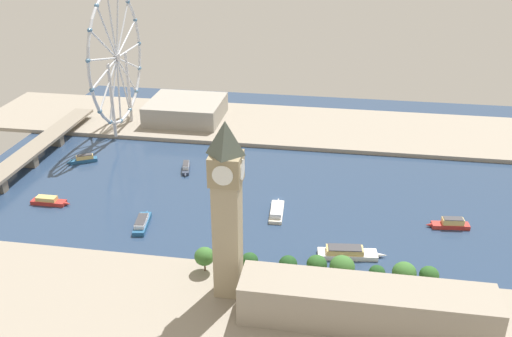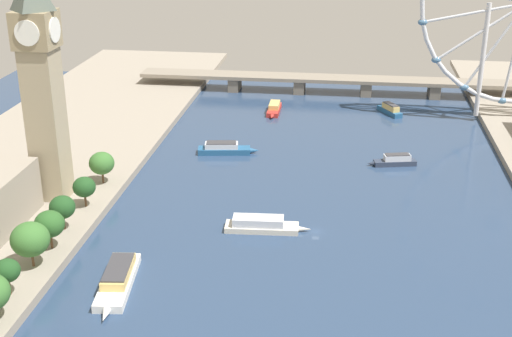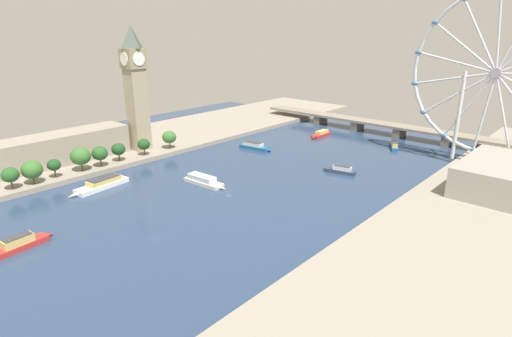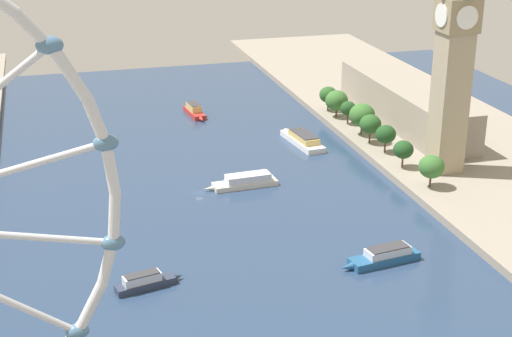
{
  "view_description": "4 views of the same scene",
  "coord_description": "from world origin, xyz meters",
  "views": [
    {
      "loc": [
        -307.06,
        -36.61,
        166.24
      ],
      "look_at": [
        18.51,
        16.82,
        10.57
      ],
      "focal_mm": 39.86,
      "sensor_mm": 36.0,
      "label": 1
    },
    {
      "loc": [
        8.25,
        -217.37,
        110.63
      ],
      "look_at": [
        -24.67,
        27.74,
        11.16
      ],
      "focal_mm": 49.05,
      "sensor_mm": 36.0,
      "label": 2
    },
    {
      "loc": [
        152.78,
        -148.32,
        85.3
      ],
      "look_at": [
        22.64,
        -2.65,
        19.0
      ],
      "focal_mm": 29.26,
      "sensor_mm": 36.0,
      "label": 3
    },
    {
      "loc": [
        52.94,
        270.44,
        116.28
      ],
      "look_at": [
        -16.5,
        22.39,
        16.66
      ],
      "focal_mm": 54.29,
      "sensor_mm": 36.0,
      "label": 4
    }
  ],
  "objects": [
    {
      "name": "clock_tower",
      "position": [
        -98.63,
        10.23,
        46.72
      ],
      "size": [
        14.31,
        14.31,
        83.73
      ],
      "color": "tan",
      "rests_on": "riverbank_left"
    },
    {
      "name": "tour_boat_5",
      "position": [
        -44.74,
        71.54,
        2.19
      ],
      "size": [
        27.65,
        9.82,
        5.32
      ],
      "rotation": [
        0.0,
        0.0,
        0.14
      ],
      "color": "#235684",
      "rests_on": "ground_plane"
    },
    {
      "name": "tour_boat_1",
      "position": [
        -56.81,
        -43.36,
        2.27
      ],
      "size": [
        12.0,
        36.13,
        5.55
      ],
      "rotation": [
        0.0,
        0.0,
        4.83
      ],
      "color": "white",
      "rests_on": "ground_plane"
    },
    {
      "name": "tour_boat_2",
      "position": [
        30.06,
        67.04,
        2.05
      ],
      "size": [
        21.36,
        8.53,
        5.03
      ],
      "rotation": [
        0.0,
        0.0,
        3.36
      ],
      "color": "#2D384C",
      "rests_on": "ground_plane"
    },
    {
      "name": "river_bridge",
      "position": [
        0.0,
        177.45,
        7.28
      ],
      "size": [
        224.98,
        15.88,
        9.55
      ],
      "color": "gray",
      "rests_on": "ground_plane"
    },
    {
      "name": "tree_row_embankment",
      "position": [
        -83.84,
        -35.28,
        11.39
      ],
      "size": [
        12.76,
        114.68,
        14.51
      ],
      "color": "#513823",
      "rests_on": "riverbank_left"
    },
    {
      "name": "tour_boat_0",
      "position": [
        -29.5,
        135.89,
        1.99
      ],
      "size": [
        6.1,
        24.62,
        4.89
      ],
      "rotation": [
        0.0,
        0.0,
        4.72
      ],
      "color": "#B22D28",
      "rests_on": "ground_plane"
    },
    {
      "name": "tour_boat_4",
      "position": [
        30.97,
        141.68,
        2.32
      ],
      "size": [
        13.45,
        20.49,
        5.73
      ],
      "rotation": [
        0.0,
        0.0,
        2.08
      ],
      "color": "#235684",
      "rests_on": "ground_plane"
    },
    {
      "name": "ground_plane",
      "position": [
        0.0,
        0.0,
        0.0
      ],
      "size": [
        412.98,
        412.98,
        0.0
      ],
      "primitive_type": "plane",
      "color": "navy"
    },
    {
      "name": "tour_boat_3",
      "position": [
        -18.87,
        -1.58,
        2.11
      ],
      "size": [
        30.07,
        8.99,
        4.96
      ],
      "rotation": [
        0.0,
        0.0,
        0.06
      ],
      "color": "beige",
      "rests_on": "ground_plane"
    }
  ]
}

